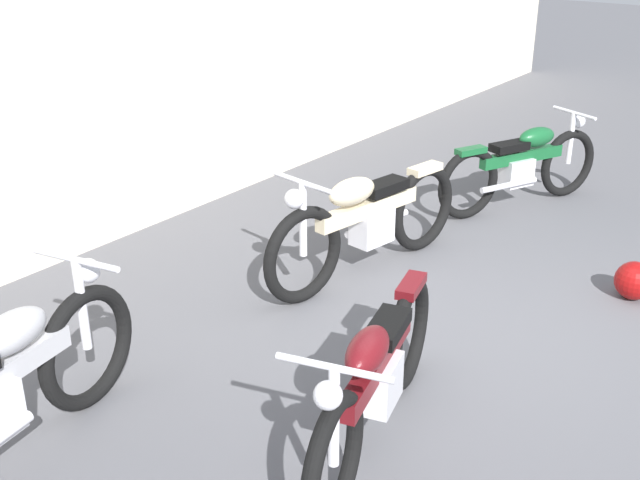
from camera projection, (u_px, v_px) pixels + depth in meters
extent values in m
plane|color=#56565B|center=(473.00, 336.00, 5.48)|extent=(40.00, 40.00, 0.00)
cube|color=beige|center=(122.00, 79.00, 6.85)|extent=(18.00, 0.30, 2.73)
sphere|color=maroon|center=(634.00, 281.00, 5.95)|extent=(0.30, 0.30, 0.30)
torus|color=black|center=(333.00, 464.00, 3.71)|extent=(0.71, 0.27, 0.71)
torus|color=black|center=(409.00, 334.00, 4.82)|extent=(0.71, 0.27, 0.71)
cube|color=silver|center=(379.00, 382.00, 4.30)|extent=(0.35, 0.27, 0.27)
cube|color=#590F14|center=(377.00, 363.00, 4.20)|extent=(0.98, 0.35, 0.12)
ellipsoid|color=#590F14|center=(367.00, 351.00, 3.98)|extent=(0.46, 0.30, 0.19)
cube|color=black|center=(387.00, 327.00, 4.29)|extent=(0.42, 0.27, 0.08)
cube|color=#590F14|center=(411.00, 286.00, 4.69)|extent=(0.33, 0.19, 0.06)
cylinder|color=silver|center=(334.00, 417.00, 3.60)|extent=(0.05, 0.05, 0.53)
cylinder|color=silver|center=(334.00, 368.00, 3.50)|extent=(0.18, 0.55, 0.03)
sphere|color=silver|center=(328.00, 395.00, 3.47)|extent=(0.14, 0.14, 0.14)
cylinder|color=silver|center=(369.00, 371.00, 4.53)|extent=(0.67, 0.23, 0.06)
torus|color=black|center=(568.00, 163.00, 7.97)|extent=(0.67, 0.36, 0.69)
torus|color=black|center=(468.00, 184.00, 7.39)|extent=(0.67, 0.36, 0.69)
cube|color=silver|center=(516.00, 172.00, 7.65)|extent=(0.35, 0.30, 0.27)
cube|color=#145128|center=(522.00, 156.00, 7.61)|extent=(0.93, 0.49, 0.11)
ellipsoid|color=#145128|center=(537.00, 137.00, 7.62)|extent=(0.46, 0.34, 0.19)
cube|color=black|center=(509.00, 147.00, 7.48)|extent=(0.42, 0.31, 0.08)
cube|color=#145128|center=(471.00, 151.00, 7.26)|extent=(0.32, 0.23, 0.06)
cylinder|color=silver|center=(571.00, 138.00, 7.86)|extent=(0.05, 0.05, 0.52)
cylinder|color=silver|center=(574.00, 113.00, 7.76)|extent=(0.26, 0.52, 0.03)
sphere|color=silver|center=(579.00, 121.00, 7.83)|extent=(0.13, 0.13, 0.13)
cylinder|color=silver|center=(509.00, 185.00, 7.50)|extent=(0.63, 0.32, 0.06)
torus|color=black|center=(88.00, 348.00, 4.62)|extent=(0.76, 0.23, 0.76)
ellipsoid|color=#ADADB2|center=(11.00, 332.00, 4.05)|extent=(0.49, 0.29, 0.21)
cylinder|color=silver|center=(82.00, 305.00, 4.51)|extent=(0.06, 0.06, 0.57)
cylinder|color=silver|center=(75.00, 260.00, 4.39)|extent=(0.15, 0.60, 0.04)
sphere|color=silver|center=(88.00, 271.00, 4.50)|extent=(0.15, 0.15, 0.15)
torus|color=black|center=(303.00, 255.00, 5.83)|extent=(0.76, 0.22, 0.76)
torus|color=black|center=(423.00, 208.00, 6.72)|extent=(0.76, 0.22, 0.76)
cube|color=silver|center=(372.00, 226.00, 6.30)|extent=(0.36, 0.26, 0.29)
cube|color=beige|center=(368.00, 208.00, 6.20)|extent=(1.07, 0.28, 0.12)
ellipsoid|color=beige|center=(352.00, 192.00, 6.01)|extent=(0.48, 0.28, 0.21)
cube|color=black|center=(384.00, 187.00, 6.26)|extent=(0.44, 0.25, 0.08)
cube|color=beige|center=(425.00, 169.00, 6.58)|extent=(0.35, 0.18, 0.06)
cylinder|color=silver|center=(303.00, 220.00, 5.71)|extent=(0.06, 0.06, 0.57)
cylinder|color=silver|center=(303.00, 183.00, 5.60)|extent=(0.13, 0.60, 0.04)
sphere|color=silver|center=(294.00, 199.00, 5.59)|extent=(0.15, 0.15, 0.15)
cylinder|color=silver|center=(377.00, 223.00, 6.54)|extent=(0.73, 0.18, 0.06)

